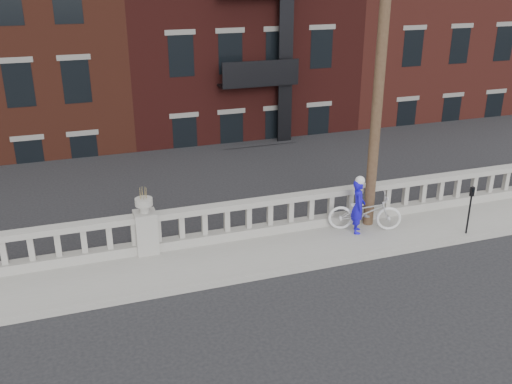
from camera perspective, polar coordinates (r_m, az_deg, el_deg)
ground at (r=11.73m, az=-7.55°, el=-15.06°), size 120.00×120.00×0.00m
sidewalk at (r=14.18m, az=-10.14°, el=-7.81°), size 32.00×2.20×0.15m
balustrade at (r=14.76m, az=-10.91°, el=-4.16°), size 28.00×0.34×1.03m
planter_pedestal at (r=14.68m, az=-10.96°, el=-3.49°), size 0.55×0.55×1.76m
lower_level at (r=32.68m, az=-15.56°, el=13.32°), size 80.00×44.00×20.80m
utility_pole at (r=15.18m, az=12.52°, el=14.62°), size 1.60×0.28×10.00m
parking_meter_c at (r=16.37m, az=20.63°, el=-1.21°), size 0.10×0.09×1.36m
bicycle at (r=15.97m, az=10.84°, el=-1.95°), size 2.12×1.37×1.05m
cyclist at (r=15.69m, az=10.19°, el=-1.41°), size 0.55×0.65×1.52m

